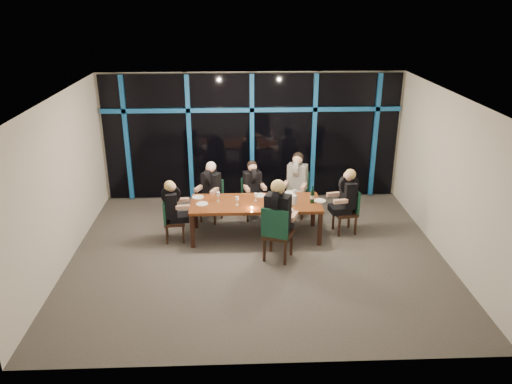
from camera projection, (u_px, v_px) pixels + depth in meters
room at (257, 153)px, 8.74m from camera, size 7.04×7.00×3.02m
window_wall at (252, 135)px, 11.64m from camera, size 6.86×0.43×2.94m
dining_table at (256, 205)px, 9.98m from camera, size 2.60×1.00×0.75m
chair_far_left at (213, 197)px, 10.83m from camera, size 0.56×0.56×0.91m
chair_far_mid at (252, 196)px, 10.94m from camera, size 0.50×0.50×0.90m
chair_far_right at (297, 191)px, 11.05m from camera, size 0.59×0.59×0.99m
chair_end_left at (170, 218)px, 9.88m from camera, size 0.44×0.44×0.87m
chair_end_right at (349, 208)px, 10.23m from camera, size 0.51×0.51×0.94m
chair_near_mid at (277, 231)px, 9.07m from camera, size 0.65×0.65×1.08m
diner_far_left at (210, 183)px, 10.62m from camera, size 0.57×0.62×0.88m
diner_far_mid at (253, 182)px, 10.74m from camera, size 0.51×0.60×0.87m
diner_far_right at (297, 176)px, 10.83m from camera, size 0.61×0.68×0.97m
diner_end_left at (173, 202)px, 9.76m from camera, size 0.56×0.46×0.85m
diner_end_right at (347, 192)px, 10.07m from camera, size 0.62×0.51×0.92m
diner_near_mid at (279, 208)px, 9.00m from camera, size 0.67×0.74×1.05m
plate_far_left at (198, 197)px, 10.18m from camera, size 0.24×0.24×0.01m
plate_far_mid at (260, 195)px, 10.28m from camera, size 0.24×0.24×0.01m
plate_far_right at (290, 193)px, 10.40m from camera, size 0.24×0.24×0.01m
plate_end_left at (202, 204)px, 9.86m from camera, size 0.24×0.24×0.01m
plate_end_right at (319, 201)px, 10.01m from camera, size 0.24×0.24×0.01m
plate_near_mid at (287, 210)px, 9.59m from camera, size 0.24×0.24×0.01m
wine_bottle at (312, 197)px, 9.87m from camera, size 0.08×0.08×0.36m
water_pitcher at (294, 200)px, 9.82m from camera, size 0.12×0.11×0.19m
tea_light at (252, 208)px, 9.67m from camera, size 0.05×0.05×0.03m
wine_glass_a at (237, 199)px, 9.78m from camera, size 0.07×0.07×0.18m
wine_glass_b at (256, 195)px, 9.99m from camera, size 0.06×0.06×0.16m
wine_glass_c at (274, 196)px, 9.88m from camera, size 0.07×0.07×0.19m
wine_glass_d at (218, 195)px, 9.96m from camera, size 0.07×0.07×0.19m
wine_glass_e at (295, 192)px, 10.14m from camera, size 0.07×0.07×0.17m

